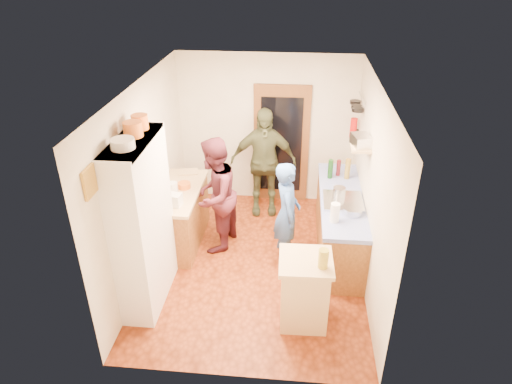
# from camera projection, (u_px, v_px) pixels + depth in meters

# --- Properties ---
(floor) EXTENTS (3.00, 4.00, 0.02)m
(floor) POSITION_uv_depth(u_px,v_px,m) (256.00, 263.00, 6.66)
(floor) COLOR #8E3A17
(floor) RESTS_ON ground
(ceiling) EXTENTS (3.00, 4.00, 0.02)m
(ceiling) POSITION_uv_depth(u_px,v_px,m) (256.00, 86.00, 5.40)
(ceiling) COLOR silver
(ceiling) RESTS_ON ground
(wall_back) EXTENTS (3.00, 0.02, 2.60)m
(wall_back) POSITION_uv_depth(u_px,v_px,m) (267.00, 130.00, 7.79)
(wall_back) COLOR beige
(wall_back) RESTS_ON ground
(wall_front) EXTENTS (3.00, 0.02, 2.60)m
(wall_front) POSITION_uv_depth(u_px,v_px,m) (235.00, 282.00, 4.27)
(wall_front) COLOR beige
(wall_front) RESTS_ON ground
(wall_left) EXTENTS (0.02, 4.00, 2.60)m
(wall_left) POSITION_uv_depth(u_px,v_px,m) (145.00, 179.00, 6.16)
(wall_left) COLOR beige
(wall_left) RESTS_ON ground
(wall_right) EXTENTS (0.02, 4.00, 2.60)m
(wall_right) POSITION_uv_depth(u_px,v_px,m) (372.00, 189.00, 5.90)
(wall_right) COLOR beige
(wall_right) RESTS_ON ground
(door_frame) EXTENTS (0.95, 0.06, 2.10)m
(door_frame) POSITION_uv_depth(u_px,v_px,m) (281.00, 145.00, 7.85)
(door_frame) COLOR brown
(door_frame) RESTS_ON ground
(door_glass) EXTENTS (0.70, 0.02, 1.70)m
(door_glass) POSITION_uv_depth(u_px,v_px,m) (281.00, 146.00, 7.82)
(door_glass) COLOR black
(door_glass) RESTS_ON door_frame
(hutch_body) EXTENTS (0.40, 1.20, 2.20)m
(hutch_body) POSITION_uv_depth(u_px,v_px,m) (143.00, 224.00, 5.54)
(hutch_body) COLOR white
(hutch_body) RESTS_ON ground
(hutch_top_shelf) EXTENTS (0.40, 1.14, 0.04)m
(hutch_top_shelf) POSITION_uv_depth(u_px,v_px,m) (131.00, 141.00, 5.02)
(hutch_top_shelf) COLOR white
(hutch_top_shelf) RESTS_ON hutch_body
(plate_stack) EXTENTS (0.25, 0.25, 0.11)m
(plate_stack) POSITION_uv_depth(u_px,v_px,m) (123.00, 144.00, 4.77)
(plate_stack) COLOR white
(plate_stack) RESTS_ON hutch_top_shelf
(orange_pot_a) EXTENTS (0.21, 0.21, 0.17)m
(orange_pot_a) POSITION_uv_depth(u_px,v_px,m) (133.00, 129.00, 5.05)
(orange_pot_a) COLOR orange
(orange_pot_a) RESTS_ON hutch_top_shelf
(orange_pot_b) EXTENTS (0.19, 0.19, 0.17)m
(orange_pot_b) POSITION_uv_depth(u_px,v_px,m) (140.00, 122.00, 5.26)
(orange_pot_b) COLOR orange
(orange_pot_b) RESTS_ON hutch_top_shelf
(left_counter_base) EXTENTS (0.60, 1.40, 0.85)m
(left_counter_base) POSITION_uv_depth(u_px,v_px,m) (180.00, 218.00, 6.94)
(left_counter_base) COLOR #A0632C
(left_counter_base) RESTS_ON ground
(left_counter_top) EXTENTS (0.64, 1.44, 0.05)m
(left_counter_top) POSITION_uv_depth(u_px,v_px,m) (178.00, 192.00, 6.73)
(left_counter_top) COLOR #D8B97E
(left_counter_top) RESTS_ON left_counter_base
(toaster) EXTENTS (0.26, 0.20, 0.18)m
(toaster) POSITION_uv_depth(u_px,v_px,m) (173.00, 200.00, 6.29)
(toaster) COLOR white
(toaster) RESTS_ON left_counter_top
(kettle) EXTENTS (0.17, 0.17, 0.16)m
(kettle) POSITION_uv_depth(u_px,v_px,m) (173.00, 188.00, 6.61)
(kettle) COLOR white
(kettle) RESTS_ON left_counter_top
(orange_bowl) EXTENTS (0.23, 0.23, 0.08)m
(orange_bowl) POSITION_uv_depth(u_px,v_px,m) (184.00, 185.00, 6.76)
(orange_bowl) COLOR orange
(orange_bowl) RESTS_ON left_counter_top
(chopping_board) EXTENTS (0.34, 0.28, 0.02)m
(chopping_board) POSITION_uv_depth(u_px,v_px,m) (188.00, 172.00, 7.23)
(chopping_board) COLOR #D8B97E
(chopping_board) RESTS_ON left_counter_top
(right_counter_base) EXTENTS (0.60, 2.20, 0.84)m
(right_counter_base) POSITION_uv_depth(u_px,v_px,m) (339.00, 224.00, 6.79)
(right_counter_base) COLOR #A0632C
(right_counter_base) RESTS_ON ground
(right_counter_top) EXTENTS (0.62, 2.22, 0.06)m
(right_counter_top) POSITION_uv_depth(u_px,v_px,m) (342.00, 198.00, 6.57)
(right_counter_top) COLOR #132DAE
(right_counter_top) RESTS_ON right_counter_base
(hob) EXTENTS (0.55, 0.58, 0.04)m
(hob) POSITION_uv_depth(u_px,v_px,m) (343.00, 201.00, 6.39)
(hob) COLOR silver
(hob) RESTS_ON right_counter_top
(pot_on_hob) EXTENTS (0.18, 0.18, 0.12)m
(pot_on_hob) POSITION_uv_depth(u_px,v_px,m) (339.00, 191.00, 6.49)
(pot_on_hob) COLOR silver
(pot_on_hob) RESTS_ON hob
(bottle_a) EXTENTS (0.09, 0.09, 0.30)m
(bottle_a) POSITION_uv_depth(u_px,v_px,m) (330.00, 169.00, 7.00)
(bottle_a) COLOR #143F14
(bottle_a) RESTS_ON right_counter_top
(bottle_b) EXTENTS (0.07, 0.07, 0.26)m
(bottle_b) POSITION_uv_depth(u_px,v_px,m) (338.00, 168.00, 7.09)
(bottle_b) COLOR #591419
(bottle_b) RESTS_ON right_counter_top
(bottle_c) EXTENTS (0.10, 0.10, 0.32)m
(bottle_c) POSITION_uv_depth(u_px,v_px,m) (348.00, 169.00, 6.99)
(bottle_c) COLOR olive
(bottle_c) RESTS_ON right_counter_top
(paper_towel) EXTENTS (0.15, 0.15, 0.26)m
(paper_towel) POSITION_uv_depth(u_px,v_px,m) (335.00, 213.00, 5.90)
(paper_towel) COLOR white
(paper_towel) RESTS_ON right_counter_top
(mixing_bowl) EXTENTS (0.29, 0.29, 0.10)m
(mixing_bowl) POSITION_uv_depth(u_px,v_px,m) (352.00, 211.00, 6.10)
(mixing_bowl) COLOR silver
(mixing_bowl) RESTS_ON right_counter_top
(island_base) EXTENTS (0.57, 0.57, 0.86)m
(island_base) POSITION_uv_depth(u_px,v_px,m) (304.00, 292.00, 5.45)
(island_base) COLOR #D8B97E
(island_base) RESTS_ON ground
(island_top) EXTENTS (0.64, 0.64, 0.05)m
(island_top) POSITION_uv_depth(u_px,v_px,m) (306.00, 261.00, 5.23)
(island_top) COLOR #D8B97E
(island_top) RESTS_ON island_base
(cutting_board) EXTENTS (0.36, 0.29, 0.02)m
(cutting_board) POSITION_uv_depth(u_px,v_px,m) (302.00, 258.00, 5.28)
(cutting_board) COLOR white
(cutting_board) RESTS_ON island_top
(oil_jar) EXTENTS (0.12, 0.12, 0.23)m
(oil_jar) POSITION_uv_depth(u_px,v_px,m) (323.00, 259.00, 5.05)
(oil_jar) COLOR #AD9E2D
(oil_jar) RESTS_ON island_top
(pan_rail) EXTENTS (0.02, 0.65, 0.02)m
(pan_rail) POSITION_uv_depth(u_px,v_px,m) (362.00, 98.00, 6.88)
(pan_rail) COLOR silver
(pan_rail) RESTS_ON wall_right
(pan_hang_a) EXTENTS (0.18, 0.18, 0.05)m
(pan_hang_a) POSITION_uv_depth(u_px,v_px,m) (358.00, 110.00, 6.80)
(pan_hang_a) COLOR black
(pan_hang_a) RESTS_ON pan_rail
(pan_hang_b) EXTENTS (0.16, 0.16, 0.05)m
(pan_hang_b) POSITION_uv_depth(u_px,v_px,m) (356.00, 107.00, 6.98)
(pan_hang_b) COLOR black
(pan_hang_b) RESTS_ON pan_rail
(pan_hang_c) EXTENTS (0.17, 0.17, 0.05)m
(pan_hang_c) POSITION_uv_depth(u_px,v_px,m) (355.00, 102.00, 7.15)
(pan_hang_c) COLOR black
(pan_hang_c) RESTS_ON pan_rail
(wall_shelf) EXTENTS (0.26, 0.42, 0.03)m
(wall_shelf) POSITION_uv_depth(u_px,v_px,m) (360.00, 147.00, 6.12)
(wall_shelf) COLOR #D8B97E
(wall_shelf) RESTS_ON wall_right
(radio) EXTENTS (0.29, 0.34, 0.15)m
(radio) POSITION_uv_depth(u_px,v_px,m) (361.00, 140.00, 6.07)
(radio) COLOR silver
(radio) RESTS_ON wall_shelf
(ext_bracket) EXTENTS (0.06, 0.10, 0.04)m
(ext_bracket) POSITION_uv_depth(u_px,v_px,m) (357.00, 131.00, 7.32)
(ext_bracket) COLOR black
(ext_bracket) RESTS_ON wall_right
(fire_extinguisher) EXTENTS (0.11, 0.11, 0.32)m
(fire_extinguisher) POSITION_uv_depth(u_px,v_px,m) (353.00, 128.00, 7.30)
(fire_extinguisher) COLOR red
(fire_extinguisher) RESTS_ON wall_right
(picture_frame) EXTENTS (0.03, 0.25, 0.30)m
(picture_frame) POSITION_uv_depth(u_px,v_px,m) (89.00, 182.00, 4.44)
(picture_frame) COLOR gold
(picture_frame) RESTS_ON wall_left
(person_hob) EXTENTS (0.44, 0.60, 1.54)m
(person_hob) POSITION_uv_depth(u_px,v_px,m) (289.00, 214.00, 6.38)
(person_hob) COLOR #385EA7
(person_hob) RESTS_ON ground
(person_left) EXTENTS (0.84, 0.98, 1.75)m
(person_left) POSITION_uv_depth(u_px,v_px,m) (218.00, 195.00, 6.65)
(person_left) COLOR #4A1B25
(person_left) RESTS_ON ground
(person_back) EXTENTS (1.13, 0.56, 1.86)m
(person_back) POSITION_uv_depth(u_px,v_px,m) (264.00, 162.00, 7.52)
(person_back) COLOR #3C4127
(person_back) RESTS_ON ground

